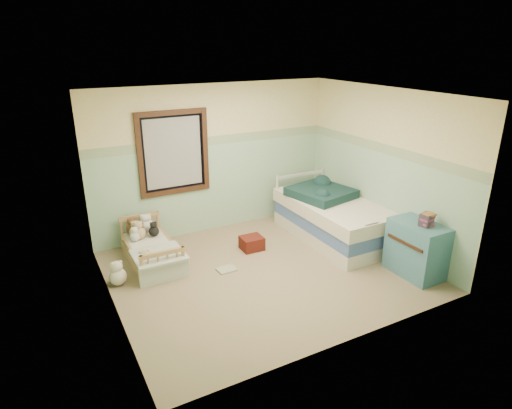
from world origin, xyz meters
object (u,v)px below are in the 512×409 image
dresser (416,249)px  floor_book (227,270)px  toddler_bed_frame (152,257)px  plush_floor_tan (146,265)px  twin_bed_frame (332,232)px  red_pillow (252,243)px  plush_floor_cream (118,277)px

dresser → floor_book: size_ratio=2.96×
toddler_bed_frame → floor_book: (0.88, -0.77, -0.07)m
plush_floor_tan → toddler_bed_frame: bearing=57.6°
plush_floor_tan → floor_book: plush_floor_tan is taller
twin_bed_frame → red_pillow: size_ratio=6.13×
red_pillow → dresser: bearing=-46.5°
plush_floor_tan → twin_bed_frame: plush_floor_tan is taller
toddler_bed_frame → plush_floor_cream: plush_floor_cream is taller
twin_bed_frame → dresser: dresser is taller
toddler_bed_frame → dresser: bearing=-33.3°
plush_floor_tan → red_pillow: bearing=-2.2°
twin_bed_frame → dresser: (0.30, -1.51, 0.28)m
toddler_bed_frame → plush_floor_cream: size_ratio=5.38×
toddler_bed_frame → plush_floor_tan: 0.31m
floor_book → red_pillow: bearing=31.7°
toddler_bed_frame → plush_floor_cream: 0.72m
dresser → floor_book: bearing=150.1°
dresser → plush_floor_tan: bearing=151.4°
plush_floor_cream → plush_floor_tan: bearing=20.9°
plush_floor_cream → red_pillow: 2.11m
floor_book → toddler_bed_frame: bearing=136.3°
dresser → toddler_bed_frame: bearing=146.7°
plush_floor_cream → twin_bed_frame: size_ratio=0.12×
floor_book → twin_bed_frame: bearing=2.4°
plush_floor_cream → floor_book: 1.51m
dresser → red_pillow: bearing=133.5°
toddler_bed_frame → red_pillow: 1.56m
dresser → floor_book: (-2.33, 1.34, -0.38)m
dresser → red_pillow: size_ratio=2.30×
toddler_bed_frame → twin_bed_frame: bearing=-11.5°
twin_bed_frame → plush_floor_cream: bearing=177.3°
dresser → red_pillow: 2.47m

